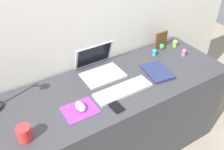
% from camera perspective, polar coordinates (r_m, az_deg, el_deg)
% --- Properties ---
extents(ground_plane, '(6.00, 6.00, 0.00)m').
position_cam_1_polar(ground_plane, '(2.26, 0.03, -17.18)').
color(ground_plane, gray).
extents(back_wall, '(2.99, 0.05, 1.67)m').
position_cam_1_polar(back_wall, '(1.93, -5.57, 5.45)').
color(back_wall, silver).
rests_on(back_wall, ground_plane).
extents(desk, '(1.79, 0.63, 0.74)m').
position_cam_1_polar(desk, '(1.98, 0.03, -10.79)').
color(desk, '#38383D').
rests_on(desk, ground_plane).
extents(laptop, '(0.30, 0.28, 0.21)m').
position_cam_1_polar(laptop, '(1.82, -3.17, 2.05)').
color(laptop, silver).
rests_on(laptop, desk).
extents(keyboard, '(0.41, 0.13, 0.02)m').
position_cam_1_polar(keyboard, '(1.67, 2.59, -3.56)').
color(keyboard, silver).
rests_on(keyboard, desk).
extents(mousepad, '(0.21, 0.17, 0.00)m').
position_cam_1_polar(mousepad, '(1.55, -7.51, -8.09)').
color(mousepad, purple).
rests_on(mousepad, desk).
extents(mouse, '(0.06, 0.10, 0.03)m').
position_cam_1_polar(mouse, '(1.54, -7.39, -7.28)').
color(mouse, silver).
rests_on(mouse, mousepad).
extents(cell_phone, '(0.07, 0.13, 0.01)m').
position_cam_1_polar(cell_phone, '(1.56, 0.73, -7.20)').
color(cell_phone, black).
rests_on(cell_phone, desk).
extents(notebook_pad, '(0.20, 0.26, 0.02)m').
position_cam_1_polar(notebook_pad, '(1.87, 10.53, 0.77)').
color(notebook_pad, navy).
rests_on(notebook_pad, desk).
extents(picture_frame, '(0.12, 0.02, 0.15)m').
position_cam_1_polar(picture_frame, '(2.16, 11.37, 8.01)').
color(picture_frame, brown).
rests_on(picture_frame, desk).
extents(coffee_mug, '(0.08, 0.08, 0.09)m').
position_cam_1_polar(coffee_mug, '(1.43, -19.79, -12.73)').
color(coffee_mug, red).
rests_on(coffee_mug, desk).
extents(toy_figurine_lime, '(0.04, 0.04, 0.06)m').
position_cam_1_polar(toy_figurine_lime, '(2.23, 14.51, 7.25)').
color(toy_figurine_lime, '#8CDB33').
rests_on(toy_figurine_lime, desk).
extents(toy_figurine_cyan, '(0.04, 0.04, 0.06)m').
position_cam_1_polar(toy_figurine_cyan, '(2.06, 9.90, 5.32)').
color(toy_figurine_cyan, '#28B7CC').
rests_on(toy_figurine_cyan, desk).
extents(toy_figurine_green, '(0.04, 0.04, 0.05)m').
position_cam_1_polar(toy_figurine_green, '(2.17, 11.59, 6.54)').
color(toy_figurine_green, green).
rests_on(toy_figurine_green, desk).
extents(toy_figurine_pink, '(0.04, 0.04, 0.06)m').
position_cam_1_polar(toy_figurine_pink, '(2.12, 16.48, 5.13)').
color(toy_figurine_pink, pink).
rests_on(toy_figurine_pink, desk).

